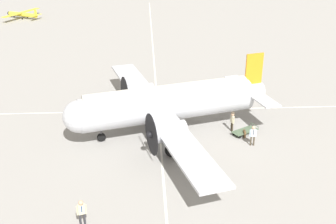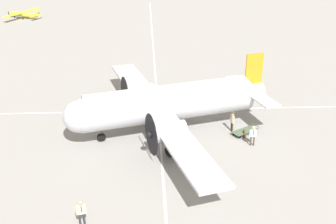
{
  "view_description": "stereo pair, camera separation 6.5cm",
  "coord_description": "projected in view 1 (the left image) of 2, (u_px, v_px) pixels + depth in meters",
  "views": [
    {
      "loc": [
        -31.71,
        1.74,
        16.36
      ],
      "look_at": [
        0.0,
        0.0,
        1.76
      ],
      "focal_mm": 45.0,
      "sensor_mm": 36.0,
      "label": 1
    },
    {
      "loc": [
        -31.71,
        1.67,
        16.36
      ],
      "look_at": [
        0.0,
        0.0,
        1.76
      ],
      "focal_mm": 45.0,
      "sensor_mm": 36.0,
      "label": 2
    }
  ],
  "objects": [
    {
      "name": "ground_plane",
      "position": [
        168.0,
        131.0,
        35.69
      ],
      "size": [
        300.0,
        300.0,
        0.0
      ],
      "primitive_type": "plane",
      "color": "gray"
    },
    {
      "name": "apron_line_eastwest",
      "position": [
        160.0,
        131.0,
        35.65
      ],
      "size": [
        120.0,
        0.16,
        0.01
      ],
      "color": "silver",
      "rests_on": "ground_plane"
    },
    {
      "name": "apron_line_northsouth",
      "position": [
        166.0,
        110.0,
        39.53
      ],
      "size": [
        0.16,
        120.0,
        0.01
      ],
      "color": "silver",
      "rests_on": "ground_plane"
    },
    {
      "name": "airliner_main",
      "position": [
        163.0,
        103.0,
        34.47
      ],
      "size": [
        23.76,
        17.35,
        6.04
      ],
      "rotation": [
        0.0,
        0.0,
        1.85
      ],
      "color": "silver",
      "rests_on": "ground_plane"
    },
    {
      "name": "crew_foreground",
      "position": [
        82.0,
        210.0,
        24.21
      ],
      "size": [
        0.3,
        0.59,
        1.78
      ],
      "rotation": [
        0.0,
        0.0,
        1.85
      ],
      "color": "#2D2D33",
      "rests_on": "ground_plane"
    },
    {
      "name": "passenger_boarding",
      "position": [
        253.0,
        134.0,
        32.96
      ],
      "size": [
        0.27,
        0.58,
        1.7
      ],
      "rotation": [
        0.0,
        0.0,
        1.53
      ],
      "color": "#473D2D",
      "rests_on": "ground_plane"
    },
    {
      "name": "ramp_agent",
      "position": [
        232.0,
        119.0,
        35.14
      ],
      "size": [
        0.59,
        0.35,
        1.77
      ],
      "rotation": [
        0.0,
        0.0,
        3.35
      ],
      "color": "#473D2D",
      "rests_on": "ground_plane"
    },
    {
      "name": "suitcase_near_door",
      "position": [
        244.0,
        134.0,
        34.61
      ],
      "size": [
        0.5,
        0.14,
        0.6
      ],
      "color": "brown",
      "rests_on": "ground_plane"
    },
    {
      "name": "baggage_cart",
      "position": [
        245.0,
        131.0,
        35.08
      ],
      "size": [
        1.97,
        2.43,
        0.56
      ],
      "rotation": [
        0.0,
        0.0,
        2.11
      ],
      "color": "#4C6047",
      "rests_on": "ground_plane"
    },
    {
      "name": "light_aircraft_distant",
      "position": [
        22.0,
        14.0,
        75.57
      ],
      "size": [
        8.45,
        6.6,
        1.78
      ],
      "rotation": [
        0.0,
        0.0,
        1.11
      ],
      "color": "yellow",
      "rests_on": "ground_plane"
    },
    {
      "name": "traffic_cone",
      "position": [
        212.0,
        185.0,
        28.04
      ],
      "size": [
        0.36,
        0.36,
        0.47
      ],
      "color": "orange",
      "rests_on": "ground_plane"
    }
  ]
}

